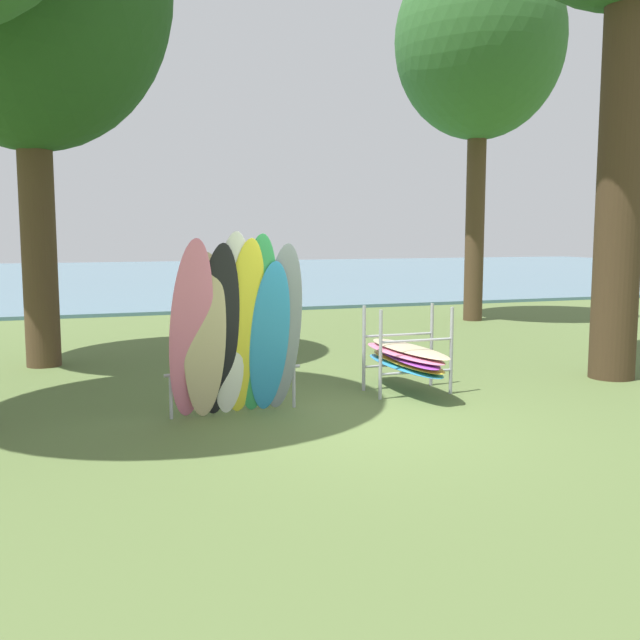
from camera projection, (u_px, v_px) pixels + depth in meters
ground_plane at (354, 420)px, 8.94m from camera, size 80.00×80.00×0.00m
lake_water at (137, 276)px, 37.48m from camera, size 80.00×36.00×0.10m
tree_far_left_back at (479, 43)px, 18.30m from camera, size 4.27×4.27×9.57m
leaning_board_pile at (237, 331)px, 8.94m from camera, size 1.78×0.86×2.33m
board_storage_rack at (406, 357)px, 10.46m from camera, size 1.15×2.13×1.25m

